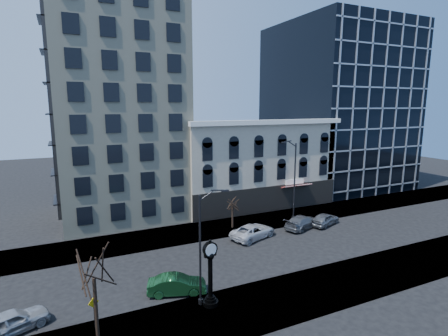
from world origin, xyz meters
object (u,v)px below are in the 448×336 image
street_clock (210,276)px  car_near_a (11,322)px  warning_sign (94,307)px  car_near_b (177,285)px  street_lamp_near (208,217)px

street_clock → car_near_a: size_ratio=1.11×
warning_sign → car_near_a: size_ratio=0.49×
warning_sign → street_clock: bearing=-23.5°
car_near_b → street_clock: bearing=-129.8°
street_clock → car_near_a: 13.03m
street_clock → warning_sign: street_clock is taller
warning_sign → car_near_a: bearing=138.7°
car_near_b → car_near_a: bearing=108.7°
street_lamp_near → car_near_b: (-1.70, 2.33, -5.89)m
street_lamp_near → warning_sign: (-7.85, 0.24, -5.01)m
street_clock → street_lamp_near: 4.26m
car_near_a → car_near_b: car_near_a is taller
street_clock → warning_sign: size_ratio=2.29×
warning_sign → car_near_a: 5.30m
street_lamp_near → car_near_b: street_lamp_near is taller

